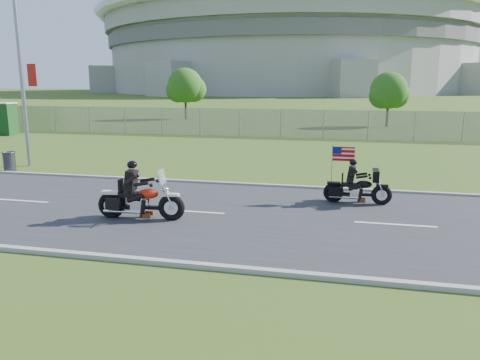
% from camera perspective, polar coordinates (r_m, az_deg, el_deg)
% --- Properties ---
extents(ground, '(420.00, 420.00, 0.00)m').
position_cam_1_polar(ground, '(13.87, 1.68, -4.51)').
color(ground, '#345019').
rests_on(ground, ground).
extents(road, '(120.00, 8.00, 0.04)m').
position_cam_1_polar(road, '(13.87, 1.68, -4.43)').
color(road, '#28282B').
rests_on(road, ground).
extents(curb_north, '(120.00, 0.18, 0.12)m').
position_cam_1_polar(curb_north, '(17.73, 4.22, -0.72)').
color(curb_north, '#9E9B93').
rests_on(curb_north, ground).
extents(curb_south, '(120.00, 0.18, 0.12)m').
position_cam_1_polar(curb_south, '(10.14, -2.83, -10.58)').
color(curb_south, '#9E9B93').
rests_on(curb_south, ground).
extents(fence, '(60.00, 0.03, 2.00)m').
position_cam_1_polar(fence, '(34.04, -0.06, 7.02)').
color(fence, gray).
rests_on(fence, ground).
extents(stadium, '(140.40, 140.40, 29.20)m').
position_cam_1_polar(stadium, '(184.81, 5.99, 15.52)').
color(stadium, '#A3A099').
rests_on(stadium, ground).
extents(streetlight, '(0.90, 2.46, 10.00)m').
position_cam_1_polar(streetlight, '(24.20, -25.04, 14.93)').
color(streetlight, gray).
rests_on(streetlight, ground).
extents(porta_toilet_a, '(1.10, 1.10, 2.30)m').
position_cam_1_polar(porta_toilet_a, '(38.91, -26.56, 6.62)').
color(porta_toilet_a, '#133D14').
rests_on(porta_toilet_a, ground).
extents(tree_fence_near, '(3.52, 3.28, 4.75)m').
position_cam_1_polar(tree_fence_near, '(43.25, 17.72, 10.14)').
color(tree_fence_near, '#382316').
rests_on(tree_fence_near, ground).
extents(tree_fence_mid, '(3.96, 3.69, 5.30)m').
position_cam_1_polar(tree_fence_mid, '(49.91, -6.63, 11.17)').
color(tree_fence_mid, '#382316').
rests_on(tree_fence_mid, ground).
extents(motorcycle_lead, '(2.60, 0.76, 1.75)m').
position_cam_1_polar(motorcycle_lead, '(13.76, -12.16, -2.54)').
color(motorcycle_lead, black).
rests_on(motorcycle_lead, ground).
extents(motorcycle_follow, '(2.19, 0.72, 1.83)m').
position_cam_1_polar(motorcycle_follow, '(15.65, 14.11, -1.05)').
color(motorcycle_follow, black).
rests_on(motorcycle_follow, ground).
extents(trash_can, '(0.60, 0.60, 0.88)m').
position_cam_1_polar(trash_can, '(22.86, -26.29, 1.93)').
color(trash_can, '#3A3A3F').
rests_on(trash_can, ground).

